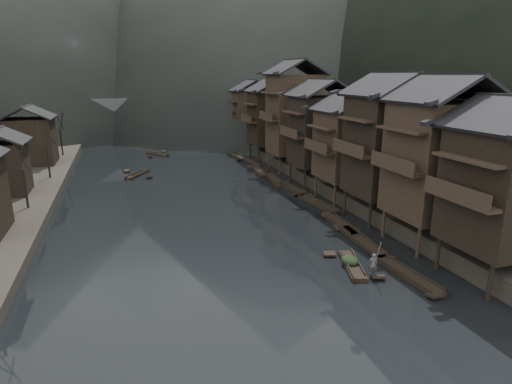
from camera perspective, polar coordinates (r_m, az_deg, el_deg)
name	(u,v)px	position (r m, az deg, el deg)	size (l,w,h in m)	color
water	(234,263)	(33.49, -3.02, -9.47)	(300.00, 300.00, 0.00)	black
right_bank	(360,148)	(82.49, 13.75, 5.78)	(40.00, 200.00, 1.80)	#2D2823
stilt_houses	(327,118)	(54.95, 9.44, 9.67)	(9.00, 67.60, 16.45)	black
bare_trees	(17,163)	(45.93, -29.27, 3.44)	(3.66, 60.26, 7.31)	black
moored_sampans	(274,179)	(58.59, 2.35, 1.70)	(3.19, 67.24, 0.47)	black
midriver_boats	(166,150)	(82.98, -11.96, 5.45)	(16.52, 40.38, 0.45)	black
stone_bridge	(153,115)	(102.11, -13.53, 9.95)	(40.00, 6.00, 9.00)	#4C4C4F
hero_sampan	(352,265)	(33.51, 12.72, -9.45)	(2.59, 5.54, 0.44)	black
cargo_heap	(350,256)	(33.42, 12.46, -8.37)	(1.22, 1.59, 0.73)	black
boatman	(373,261)	(31.95, 15.40, -8.84)	(0.59, 0.39, 1.62)	#565658
bamboo_pole	(379,227)	(31.12, 16.04, -4.48)	(0.06, 0.06, 3.93)	#8C7A51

